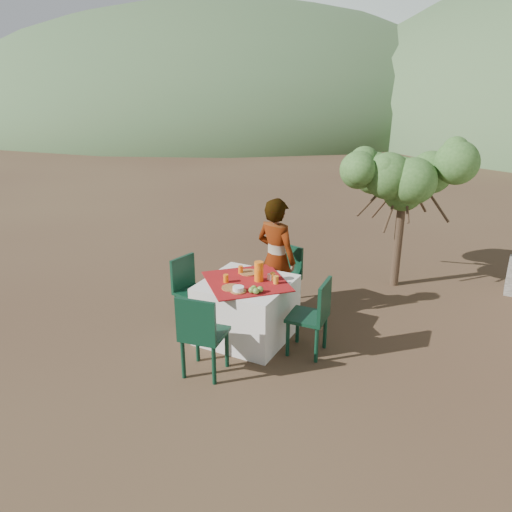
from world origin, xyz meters
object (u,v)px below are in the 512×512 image
at_px(chair_right, 314,314).
at_px(juice_pitcher, 259,271).
at_px(table, 247,309).
at_px(chair_far, 285,274).
at_px(person, 276,259).
at_px(chair_left, 189,287).
at_px(shrub_tree, 409,185).
at_px(chair_near, 201,332).

relative_size(chair_right, juice_pitcher, 3.80).
distance_m(table, chair_far, 1.05).
relative_size(chair_far, chair_right, 0.95).
bearing_deg(person, chair_left, 49.29).
height_order(chair_right, juice_pitcher, juice_pitcher).
distance_m(table, chair_left, 0.88).
bearing_deg(chair_left, chair_far, -32.78).
xyz_separation_m(chair_left, shrub_tree, (2.21, 2.56, 1.10)).
bearing_deg(chair_right, shrub_tree, 166.28).
distance_m(chair_far, chair_left, 1.38).
relative_size(table, shrub_tree, 0.65).
bearing_deg(chair_left, table, -82.28).
bearing_deg(table, shrub_tree, 62.64).
bearing_deg(shrub_tree, chair_near, -110.65).
bearing_deg(shrub_tree, person, -124.03).
bearing_deg(shrub_tree, table, -117.36).
distance_m(table, chair_right, 0.90).
bearing_deg(chair_near, shrub_tree, -119.02).
relative_size(table, chair_near, 1.34).
bearing_deg(chair_near, juice_pitcher, -106.03).
xyz_separation_m(chair_near, juice_pitcher, (0.14, 1.07, 0.35)).
bearing_deg(chair_near, table, -99.05).
bearing_deg(shrub_tree, chair_left, -130.76).
height_order(chair_near, juice_pitcher, juice_pitcher).
height_order(chair_far, juice_pitcher, juice_pitcher).
height_order(chair_far, shrub_tree, shrub_tree).
height_order(person, juice_pitcher, person).
height_order(chair_near, shrub_tree, shrub_tree).
distance_m(table, juice_pitcher, 0.53).
relative_size(chair_near, chair_left, 1.08).
relative_size(table, chair_far, 1.47).
bearing_deg(chair_far, juice_pitcher, -71.64).
bearing_deg(person, table, 97.90).
distance_m(chair_left, shrub_tree, 3.56).
bearing_deg(juice_pitcher, chair_left, -177.42).
relative_size(chair_near, person, 0.59).
distance_m(person, shrub_tree, 2.40).
xyz_separation_m(chair_right, juice_pitcher, (-0.75, 0.07, 0.37)).
xyz_separation_m(chair_near, chair_right, (0.90, 1.00, -0.02)).
bearing_deg(chair_right, chair_near, -45.64).
distance_m(chair_left, person, 1.20).
bearing_deg(chair_near, chair_right, -140.25).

